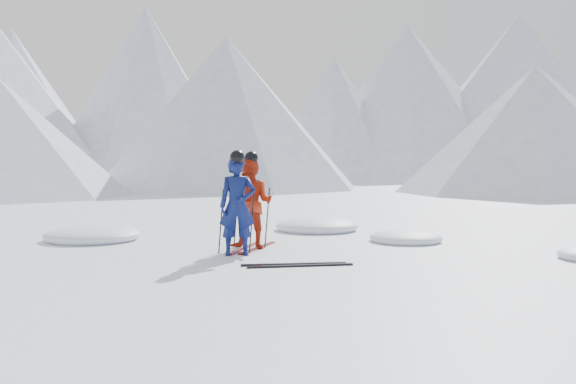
{
  "coord_description": "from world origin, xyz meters",
  "views": [
    {
      "loc": [
        -1.79,
        -10.62,
        1.68
      ],
      "look_at": [
        -1.35,
        0.5,
        1.1
      ],
      "focal_mm": 38.0,
      "sensor_mm": 36.0,
      "label": 1
    }
  ],
  "objects": [
    {
      "name": "pole_blue_right",
      "position": [
        -2.01,
        0.36,
        0.58
      ],
      "size": [
        0.12,
        0.07,
        1.17
      ],
      "primitive_type": "cylinder",
      "rotation": [
        -0.04,
        0.08,
        0.0
      ],
      "color": "black",
      "rests_on": "ground"
    },
    {
      "name": "mountain_range",
      "position": [
        5.71,
        35.31,
        6.72
      ],
      "size": [
        106.15,
        62.94,
        15.53
      ],
      "color": "#B2BCD1",
      "rests_on": "ground"
    },
    {
      "name": "ski_loose_a",
      "position": [
        -1.31,
        -0.93,
        0.01
      ],
      "size": [
        1.7,
        0.26,
        0.03
      ],
      "primitive_type": "cube",
      "rotation": [
        0.0,
        0.0,
        1.67
      ],
      "color": "black",
      "rests_on": "ground"
    },
    {
      "name": "pole_blue_left",
      "position": [
        -2.56,
        0.26,
        0.58
      ],
      "size": [
        0.12,
        0.08,
        1.17
      ],
      "primitive_type": "cylinder",
      "rotation": [
        0.05,
        0.08,
        0.0
      ],
      "color": "black",
      "rests_on": "ground"
    },
    {
      "name": "pole_red_right",
      "position": [
        -1.73,
        1.06,
        0.58
      ],
      "size": [
        0.12,
        0.08,
        1.16
      ],
      "primitive_type": "cylinder",
      "rotation": [
        -0.05,
        0.08,
        0.0
      ],
      "color": "black",
      "rests_on": "ground"
    },
    {
      "name": "ground",
      "position": [
        0.0,
        0.0,
        0.0
      ],
      "size": [
        160.0,
        160.0,
        0.0
      ],
      "primitive_type": "plane",
      "color": "white",
      "rests_on": "ground"
    },
    {
      "name": "pole_red_left",
      "position": [
        -2.33,
        1.16,
        0.58
      ],
      "size": [
        0.12,
        0.09,
        1.16
      ],
      "primitive_type": "cylinder",
      "rotation": [
        0.06,
        0.08,
        0.0
      ],
      "color": "black",
      "rests_on": "ground"
    },
    {
      "name": "skier_red",
      "position": [
        -2.03,
        0.91,
        0.87
      ],
      "size": [
        1.02,
        0.9,
        1.74
      ],
      "primitive_type": "imported",
      "rotation": [
        0.0,
        0.0,
        -0.34
      ],
      "color": "#B8280E",
      "rests_on": "ground"
    },
    {
      "name": "ski_worn_left",
      "position": [
        -2.15,
        0.91,
        0.01
      ],
      "size": [
        0.59,
        1.65,
        0.03
      ],
      "primitive_type": "cube",
      "rotation": [
        0.0,
        0.0,
        -0.3
      ],
      "color": "black",
      "rests_on": "ground"
    },
    {
      "name": "snow_lumps",
      "position": [
        -1.5,
        2.43,
        0.0
      ],
      "size": [
        10.98,
        6.14,
        0.44
      ],
      "color": "white",
      "rests_on": "ground"
    },
    {
      "name": "ski_worn_right",
      "position": [
        -1.91,
        0.91,
        0.01
      ],
      "size": [
        0.7,
        1.62,
        0.03
      ],
      "primitive_type": "cube",
      "rotation": [
        0.0,
        0.0,
        -0.37
      ],
      "color": "black",
      "rests_on": "ground"
    },
    {
      "name": "skier_blue",
      "position": [
        -2.26,
        0.11,
        0.88
      ],
      "size": [
        0.67,
        0.46,
        1.75
      ],
      "primitive_type": "imported",
      "rotation": [
        0.0,
        0.0,
        0.07
      ],
      "color": "#0D1750",
      "rests_on": "ground"
    },
    {
      "name": "ski_loose_b",
      "position": [
        -1.21,
        -1.08,
        0.01
      ],
      "size": [
        1.7,
        0.32,
        0.03
      ],
      "primitive_type": "cube",
      "rotation": [
        0.0,
        0.0,
        1.71
      ],
      "color": "black",
      "rests_on": "ground"
    }
  ]
}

